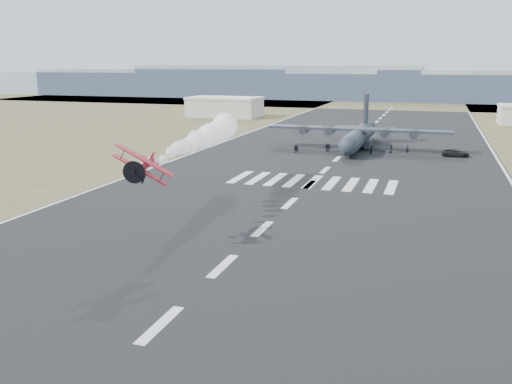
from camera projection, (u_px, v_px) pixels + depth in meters
The scene contains 20 objects.
ground at pixel (160, 325), 38.32m from camera, with size 500.00×500.00×0.00m, color black.
scrub_far at pixel (396, 103), 250.84m from camera, with size 500.00×80.00×0.00m, color brown.
runway_markings at pixel (325, 170), 93.76m from camera, with size 60.00×260.00×0.01m, color silver, non-canonical shape.
ridge_seg_a at pixel (78, 82), 336.37m from camera, with size 150.00×50.00×13.00m, color #8191A4.
ridge_seg_b at pixel (172, 82), 316.37m from camera, with size 150.00×50.00×15.00m, color #8191A4.
ridge_seg_c at pixel (279, 81), 296.37m from camera, with size 150.00×50.00×17.00m, color #8191A4.
ridge_seg_d at pixel (401, 86), 277.06m from camera, with size 150.00×50.00×13.00m, color #8191A4.
hangar_left at pixel (225, 107), 187.33m from camera, with size 24.50×14.50×6.70m.
aerobatic_biplane at pixel (142, 165), 54.32m from camera, with size 5.64×5.71×4.35m.
smoke_trail at pixel (215, 132), 78.99m from camera, with size 5.42×31.53×3.97m.
transport_aircraft at pixel (359, 135), 117.48m from camera, with size 38.66×31.89×11.21m.
support_vehicle at pixel (455, 153), 107.24m from camera, with size 2.45×5.31×1.48m, color black.
crew_a at pixel (297, 149), 112.10m from camera, with size 0.60×0.50×1.65m, color black.
crew_b at pixel (371, 151), 108.98m from camera, with size 0.89×0.55×1.84m, color black.
crew_c at pixel (329, 148), 112.62m from camera, with size 1.15×0.53×1.78m, color black.
crew_d at pixel (295, 149), 111.94m from camera, with size 0.94×0.48×1.61m, color black.
crew_e at pixel (391, 149), 111.46m from camera, with size 0.87×0.53×1.77m, color black.
crew_f at pixel (327, 147), 113.40m from camera, with size 1.60×0.52×1.72m, color black.
crew_g at pixel (407, 150), 110.21m from camera, with size 0.67×0.55×1.83m, color black.
crew_h at pixel (353, 146), 115.33m from camera, with size 0.82×0.51×1.70m, color black.
Camera 1 is at (17.42, -31.21, 18.02)m, focal length 38.00 mm.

